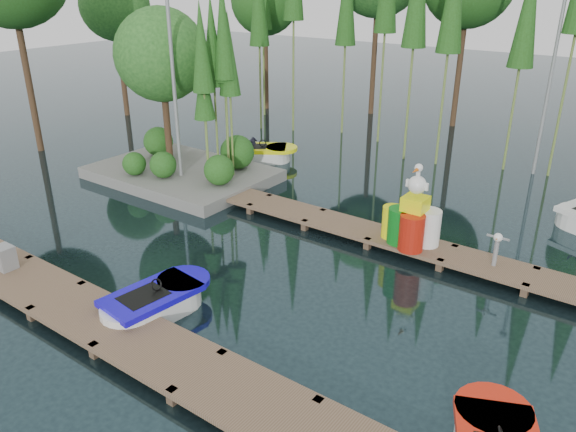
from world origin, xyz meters
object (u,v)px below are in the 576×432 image
Objects in this scene: boat_blue at (155,303)px; boat_yellow_far at (260,153)px; utility_cabinet at (4,258)px; yellow_barrel at (393,222)px; island at (175,87)px; drum_cluster at (414,222)px.

boat_blue is 10.90m from boat_yellow_far.
boat_yellow_far reaches higher than utility_cabinet.
boat_yellow_far is 3.43× the size of yellow_barrel.
boat_blue is (6.10, -6.71, -2.93)m from island.
drum_cluster is (7.31, 6.84, 0.36)m from utility_cabinet.
island is 2.48× the size of boat_blue.
boat_yellow_far is 8.48m from yellow_barrel.
boat_blue is 6.69m from drum_cluster.
island is 9.14m from yellow_barrel.
boat_blue is 0.92× the size of boat_yellow_far.
boat_yellow_far is 9.15m from drum_cluster.
boat_yellow_far is (1.21, 3.03, -2.90)m from island.
island is 3.08× the size of drum_cluster.
yellow_barrel is 0.70m from drum_cluster.
boat_blue is 3.17× the size of yellow_barrel.
yellow_barrel is at bearing 166.26° from drum_cluster.
utility_cabinet is (-3.99, -1.08, 0.33)m from boat_blue.
utility_cabinet is 0.26× the size of drum_cluster.
drum_cluster is at bearing -5.75° from island.
boat_yellow_far is 1.34× the size of drum_cluster.
yellow_barrel is at bearing -39.51° from boat_yellow_far.
drum_cluster reaches higher than yellow_barrel.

